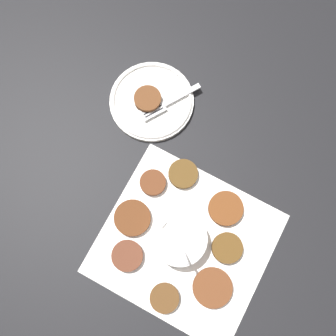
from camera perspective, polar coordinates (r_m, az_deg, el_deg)
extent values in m
plane|color=black|center=(0.86, 2.92, -10.37)|extent=(4.00, 4.00, 0.00)
cube|color=white|center=(0.85, 2.57, -10.88)|extent=(0.40, 0.38, 0.00)
cylinder|color=white|center=(0.83, 1.68, -10.28)|extent=(0.11, 0.11, 0.05)
cylinder|color=#B23D23|center=(0.84, 1.67, -10.30)|extent=(0.10, 0.10, 0.02)
cone|color=white|center=(0.82, -1.22, -7.81)|extent=(0.03, 0.02, 0.02)
cylinder|color=silver|center=(0.81, 2.27, -11.97)|extent=(0.05, 0.04, 0.07)
cylinder|color=brown|center=(0.85, 6.46, -16.85)|extent=(0.08, 0.08, 0.01)
cylinder|color=brown|center=(0.85, 8.57, -11.40)|extent=(0.07, 0.07, 0.02)
cylinder|color=#57371C|center=(0.85, -0.51, -18.34)|extent=(0.06, 0.06, 0.01)
cylinder|color=brown|center=(0.86, 2.21, -0.87)|extent=(0.07, 0.07, 0.01)
cylinder|color=brown|center=(0.85, -5.92, -12.55)|extent=(0.07, 0.07, 0.01)
cylinder|color=brown|center=(0.86, -2.21, -2.14)|extent=(0.06, 0.06, 0.01)
cylinder|color=brown|center=(0.86, 8.37, -5.83)|extent=(0.08, 0.08, 0.01)
cylinder|color=#5A3119|center=(0.85, -5.18, -7.23)|extent=(0.08, 0.08, 0.01)
cylinder|color=white|center=(0.92, -2.37, 9.62)|extent=(0.19, 0.19, 0.01)
torus|color=white|center=(0.91, -2.39, 9.82)|extent=(0.19, 0.19, 0.01)
cylinder|color=brown|center=(0.90, -2.98, 9.96)|extent=(0.06, 0.06, 0.02)
cube|color=silver|center=(0.91, 2.03, 10.58)|extent=(0.04, 0.09, 0.00)
cube|color=silver|center=(0.90, -2.21, 8.38)|extent=(0.05, 0.06, 0.00)
cube|color=black|center=(0.90, -2.45, 8.80)|extent=(0.02, 0.04, 0.00)
cube|color=black|center=(0.90, -2.22, 8.43)|extent=(0.02, 0.04, 0.00)
cube|color=black|center=(0.89, -1.99, 8.06)|extent=(0.02, 0.04, 0.00)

